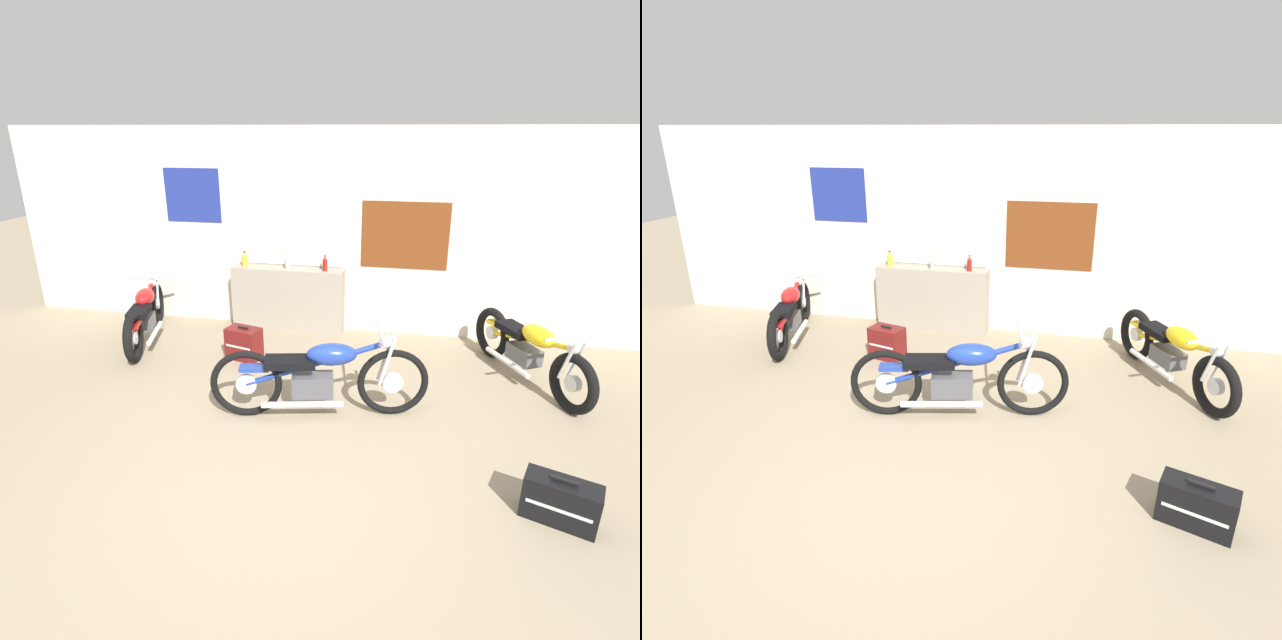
% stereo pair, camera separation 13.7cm
% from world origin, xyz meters
% --- Properties ---
extents(ground_plane, '(24.00, 24.00, 0.00)m').
position_xyz_m(ground_plane, '(0.00, 0.00, 0.00)').
color(ground_plane, gray).
extents(wall_back, '(10.00, 0.07, 2.80)m').
position_xyz_m(wall_back, '(-0.01, 3.68, 1.40)').
color(wall_back, beige).
rests_on(wall_back, ground_plane).
extents(sill_counter, '(1.61, 0.28, 0.91)m').
position_xyz_m(sill_counter, '(-0.79, 3.50, 0.46)').
color(sill_counter, gray).
rests_on(sill_counter, ground_plane).
extents(bottle_leftmost, '(0.09, 0.09, 0.22)m').
position_xyz_m(bottle_leftmost, '(-1.41, 3.49, 1.01)').
color(bottle_leftmost, gold).
rests_on(bottle_leftmost, sill_counter).
extents(bottle_left_center, '(0.06, 0.06, 0.22)m').
position_xyz_m(bottle_left_center, '(-0.78, 3.45, 1.01)').
color(bottle_left_center, '#B7B2A8').
rests_on(bottle_left_center, sill_counter).
extents(bottle_center, '(0.07, 0.07, 0.22)m').
position_xyz_m(bottle_center, '(-0.25, 3.47, 1.01)').
color(bottle_center, maroon).
rests_on(bottle_center, sill_counter).
extents(motorcycle_blue, '(2.16, 0.74, 0.93)m').
position_xyz_m(motorcycle_blue, '(0.13, 1.27, 0.45)').
color(motorcycle_blue, black).
rests_on(motorcycle_blue, ground_plane).
extents(motorcycle_yellow, '(1.07, 1.87, 0.79)m').
position_xyz_m(motorcycle_yellow, '(2.33, 2.48, 0.39)').
color(motorcycle_yellow, black).
rests_on(motorcycle_yellow, ground_plane).
extents(motorcycle_red, '(0.80, 1.90, 0.77)m').
position_xyz_m(motorcycle_red, '(-2.59, 2.68, 0.38)').
color(motorcycle_red, black).
rests_on(motorcycle_red, ground_plane).
extents(hard_case_black, '(0.57, 0.39, 0.37)m').
position_xyz_m(hard_case_black, '(2.18, 0.17, 0.17)').
color(hard_case_black, black).
rests_on(hard_case_black, ground_plane).
extents(hard_case_darkred, '(0.47, 0.36, 0.43)m').
position_xyz_m(hard_case_darkred, '(-1.08, 2.40, 0.20)').
color(hard_case_darkred, maroon).
rests_on(hard_case_darkred, ground_plane).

